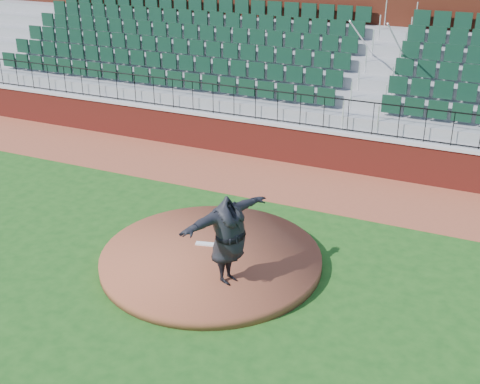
% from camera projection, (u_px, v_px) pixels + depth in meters
% --- Properties ---
extents(ground, '(90.00, 90.00, 0.00)m').
position_uv_depth(ground, '(213.00, 268.00, 14.18)').
color(ground, '#1B4B15').
rests_on(ground, ground).
extents(warning_track, '(34.00, 3.20, 0.01)m').
position_uv_depth(warning_track, '(293.00, 182.00, 18.66)').
color(warning_track, brown).
rests_on(warning_track, ground).
extents(field_wall, '(34.00, 0.35, 1.20)m').
position_uv_depth(field_wall, '(310.00, 147.00, 19.74)').
color(field_wall, maroon).
rests_on(field_wall, ground).
extents(wall_cap, '(34.00, 0.45, 0.10)m').
position_uv_depth(wall_cap, '(311.00, 128.00, 19.47)').
color(wall_cap, '#B7B7B7').
rests_on(wall_cap, field_wall).
extents(wall_railing, '(34.00, 0.05, 1.00)m').
position_uv_depth(wall_railing, '(312.00, 111.00, 19.24)').
color(wall_railing, black).
rests_on(wall_railing, wall_cap).
extents(seating_stands, '(34.00, 5.10, 4.60)m').
position_uv_depth(seating_stands, '(337.00, 76.00, 21.29)').
color(seating_stands, gray).
rests_on(seating_stands, ground).
extents(concourse_wall, '(34.00, 0.50, 5.50)m').
position_uv_depth(concourse_wall, '(359.00, 48.00, 23.43)').
color(concourse_wall, maroon).
rests_on(concourse_wall, ground).
extents(pitchers_mound, '(5.14, 5.14, 0.25)m').
position_uv_depth(pitchers_mound, '(211.00, 259.00, 14.31)').
color(pitchers_mound, brown).
rests_on(pitchers_mound, ground).
extents(pitching_rubber, '(0.59, 0.28, 0.04)m').
position_uv_depth(pitching_rubber, '(208.00, 244.00, 14.64)').
color(pitching_rubber, white).
rests_on(pitching_rubber, pitchers_mound).
extents(pitcher, '(1.44, 2.55, 2.01)m').
position_uv_depth(pitcher, '(229.00, 240.00, 12.79)').
color(pitcher, black).
rests_on(pitcher, pitchers_mound).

